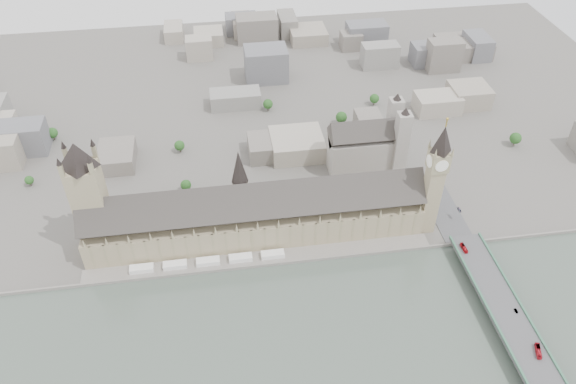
{
  "coord_description": "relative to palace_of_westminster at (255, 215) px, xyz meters",
  "views": [
    {
      "loc": [
        -22.7,
        -306.97,
        321.61
      ],
      "look_at": [
        28.83,
        38.59,
        27.07
      ],
      "focal_mm": 35.0,
      "sensor_mm": 36.0,
      "label": 1
    }
  ],
  "objects": [
    {
      "name": "park_trees",
      "position": [
        -10.0,
        40.3,
        -15.21
      ],
      "size": [
        110.0,
        30.0,
        15.0
      ],
      "primitive_type": null,
      "color": "#254E1C",
      "rests_on": "ground"
    },
    {
      "name": "palace_of_westminster",
      "position": [
        0.0,
        0.0,
        0.0
      ],
      "size": [
        265.0,
        40.73,
        55.44
      ],
      "color": "#998B68",
      "rests_on": "ground"
    },
    {
      "name": "elizabeth_tower",
      "position": [
        138.0,
        -11.7,
        35.38
      ],
      "size": [
        17.0,
        17.0,
        107.5
      ],
      "color": "#998B68",
      "rests_on": "ground"
    },
    {
      "name": "river_terrace",
      "position": [
        0.0,
        -27.2,
        -21.71
      ],
      "size": [
        270.0,
        15.0,
        2.0
      ],
      "primitive_type": "cube",
      "color": "slate",
      "rests_on": "ground"
    },
    {
      "name": "red_bus_north",
      "position": [
        155.3,
        -48.82,
        -11.03
      ],
      "size": [
        2.84,
        10.31,
        2.85
      ],
      "primitive_type": "imported",
      "rotation": [
        0.0,
        0.0,
        0.04
      ],
      "color": "red",
      "rests_on": "westminster_bridge"
    },
    {
      "name": "terrace_tents",
      "position": [
        -40.0,
        -26.7,
        -18.71
      ],
      "size": [
        118.0,
        7.0,
        4.0
      ],
      "color": "white",
      "rests_on": "river_terrace"
    },
    {
      "name": "victoria_tower",
      "position": [
        -122.0,
        6.3,
        32.5
      ],
      "size": [
        30.0,
        30.0,
        100.0
      ],
      "color": "#998B68",
      "rests_on": "ground"
    },
    {
      "name": "red_bus_south",
      "position": [
        167.06,
        -143.52,
        -10.84
      ],
      "size": [
        6.29,
        11.89,
        3.24
      ],
      "primitive_type": "imported",
      "rotation": [
        0.0,
        0.0,
        -0.33
      ],
      "color": "red",
      "rests_on": "westminster_bridge"
    },
    {
      "name": "westminster_bridge",
      "position": [
        162.0,
        -107.2,
        -17.58
      ],
      "size": [
        25.0,
        325.0,
        10.25
      ],
      "primitive_type": "cube",
      "color": "#474749",
      "rests_on": "ground"
    },
    {
      "name": "bridge_parapets",
      "position": [
        162.0,
        -151.7,
        -11.88
      ],
      "size": [
        25.0,
        235.0,
        1.15
      ],
      "primitive_type": null,
      "color": "#3D6F54",
      "rests_on": "westminster_bridge"
    },
    {
      "name": "ground",
      "position": [
        0.0,
        -19.7,
        -22.71
      ],
      "size": [
        900.0,
        900.0,
        0.0
      ],
      "primitive_type": "plane",
      "color": "#595651",
      "rests_on": "ground"
    },
    {
      "name": "city_skyline_inland",
      "position": [
        0.0,
        225.3,
        -3.71
      ],
      "size": [
        720.0,
        360.0,
        38.0
      ],
      "primitive_type": null,
      "color": "gray",
      "rests_on": "ground"
    },
    {
      "name": "westminster_abbey",
      "position": [
        110.92,
        75.3,
        2.38
      ],
      "size": [
        68.0,
        36.0,
        64.0
      ],
      "color": "gray",
      "rests_on": "ground"
    },
    {
      "name": "car_approach",
      "position": [
        168.83,
        -5.91,
        -11.65
      ],
      "size": [
        2.78,
        5.72,
        1.6
      ],
      "primitive_type": "imported",
      "rotation": [
        0.0,
        0.0,
        0.1
      ],
      "color": "gray",
      "rests_on": "westminster_bridge"
    },
    {
      "name": "car_silver",
      "position": [
        168.16,
        -110.59,
        -11.82
      ],
      "size": [
        1.35,
        3.84,
        1.27
      ],
      "primitive_type": "imported",
      "rotation": [
        0.0,
        0.0,
        0.0
      ],
      "color": "gray",
      "rests_on": "westminster_bridge"
    },
    {
      "name": "embankment_wall",
      "position": [
        0.0,
        -34.7,
        -21.21
      ],
      "size": [
        600.0,
        1.5,
        3.0
      ],
      "primitive_type": "cube",
      "color": "slate",
      "rests_on": "ground"
    },
    {
      "name": "central_tower",
      "position": [
        -10.0,
        6.3,
        35.21
      ],
      "size": [
        13.0,
        13.0,
        48.0
      ],
      "color": "#83775B",
      "rests_on": "ground"
    }
  ]
}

